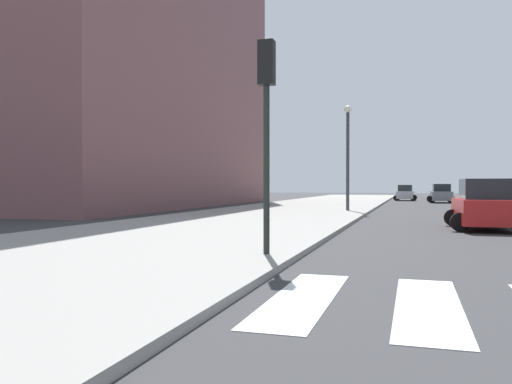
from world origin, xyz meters
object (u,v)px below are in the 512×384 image
Objects in this scene: car_green_third at (502,196)px; car_red_fourth at (484,206)px; car_silver_nearest at (405,193)px; traffic_light_far_corner at (267,104)px; car_yellow_second at (509,193)px; street_lamp at (348,147)px; car_gray_fifth at (441,194)px.

car_red_fourth is (-3.93, -21.78, 0.02)m from car_green_third.
traffic_light_far_corner is at bearing -90.81° from car_silver_nearest.
traffic_light_far_corner reaches higher than car_green_third.
car_yellow_second is 32.31m from street_lamp.
car_red_fourth reaches higher than car_silver_nearest.
traffic_light_far_corner is (-9.73, -31.99, 2.65)m from car_green_third.
street_lamp reaches higher than car_gray_fifth.
car_silver_nearest is at bearing 87.10° from traffic_light_far_corner.
car_red_fourth is at bearing -58.43° from street_lamp.
street_lamp reaches higher than traffic_light_far_corner.
car_green_third is 0.88× the size of traffic_light_far_corner.
car_red_fourth is 12.03m from traffic_light_far_corner.
car_red_fourth is at bearing -91.69° from car_gray_fifth.
traffic_light_far_corner reaches higher than car_red_fourth.
car_yellow_second reaches higher than car_gray_fifth.
street_lamp is (-0.64, 20.70, 0.47)m from traffic_light_far_corner.
car_yellow_second is 40.24m from car_red_fourth.
car_red_fourth is 12.70m from street_lamp.
car_yellow_second is at bearing 13.28° from car_silver_nearest.
traffic_light_far_corner is at bearing 73.91° from car_green_third.
car_green_third is at bearing -62.91° from car_silver_nearest.
car_yellow_second is 0.86× the size of traffic_light_far_corner.
car_green_third is at bearing -69.20° from car_gray_fifth.
traffic_light_far_corner reaches higher than car_yellow_second.
car_red_fourth is at bearing -82.74° from car_silver_nearest.
car_silver_nearest is 0.61× the size of street_lamp.
car_gray_fifth is (-7.25, -8.31, -0.01)m from car_yellow_second.
traffic_light_far_corner is 0.75× the size of street_lamp.
car_gray_fifth is (3.39, -6.21, 0.04)m from car_silver_nearest.
car_yellow_second is 18.11m from car_green_third.
car_gray_fifth is at bearing 72.77° from street_lamp.
car_gray_fifth is at bearing -59.26° from car_silver_nearest.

